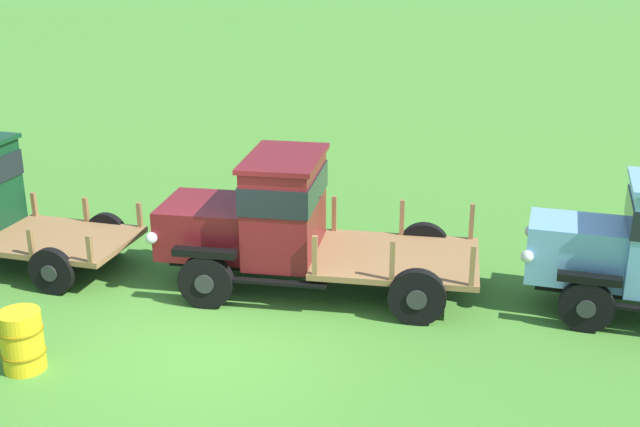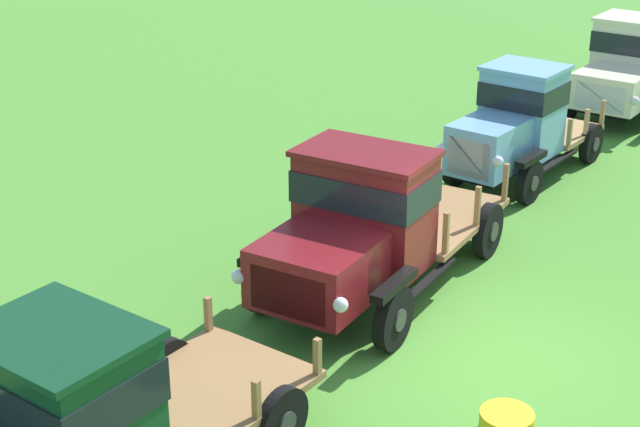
% 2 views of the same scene
% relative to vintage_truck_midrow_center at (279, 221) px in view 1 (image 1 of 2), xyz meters
% --- Properties ---
extents(ground_plane, '(240.00, 240.00, 0.00)m').
position_rel_vintage_truck_midrow_center_xyz_m(ground_plane, '(0.03, -2.37, -1.20)').
color(ground_plane, '#47842D').
extents(vintage_truck_midrow_center, '(5.74, 3.28, 2.34)m').
position_rel_vintage_truck_midrow_center_xyz_m(vintage_truck_midrow_center, '(0.00, 0.00, 0.00)').
color(vintage_truck_midrow_center, black).
rests_on(vintage_truck_midrow_center, ground).
extents(oil_drum_beside_row, '(0.62, 0.62, 0.89)m').
position_rel_vintage_truck_midrow_center_xyz_m(oil_drum_beside_row, '(-2.07, -3.97, -0.75)').
color(oil_drum_beside_row, gold).
rests_on(oil_drum_beside_row, ground).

